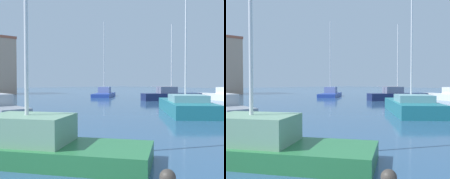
{
  "view_description": "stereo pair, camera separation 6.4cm",
  "coord_description": "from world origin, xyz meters",
  "views": [
    {
      "loc": [
        -0.6,
        -3.9,
        2.46
      ],
      "look_at": [
        17.86,
        17.35,
        1.63
      ],
      "focal_mm": 43.23,
      "sensor_mm": 36.0,
      "label": 1
    },
    {
      "loc": [
        -0.55,
        -3.94,
        2.46
      ],
      "look_at": [
        17.86,
        17.35,
        1.63
      ],
      "focal_mm": 43.23,
      "sensor_mm": 36.0,
      "label": 2
    }
  ],
  "objects": [
    {
      "name": "sailboat_green_near_pier",
      "position": [
        2.89,
        4.14,
        0.54
      ],
      "size": [
        6.39,
        7.54,
        11.04
      ],
      "color": "#28703D",
      "rests_on": "water"
    },
    {
      "name": "sailboat_teal_far_right",
      "position": [
        17.46,
        8.14,
        0.6
      ],
      "size": [
        8.25,
        8.4,
        11.53
      ],
      "color": "#1E707A",
      "rests_on": "water"
    },
    {
      "name": "sailboat_navy_outer_mooring",
      "position": [
        28.42,
        17.76,
        0.66
      ],
      "size": [
        7.89,
        5.36,
        9.93
      ],
      "color": "#19234C",
      "rests_on": "water"
    },
    {
      "name": "sailboat_blue_distant_east",
      "position": [
        27.38,
        30.26,
        0.55
      ],
      "size": [
        7.9,
        7.45,
        12.22
      ],
      "color": "#233D93",
      "rests_on": "water"
    },
    {
      "name": "water",
      "position": [
        15.0,
        20.0,
        0.0
      ],
      "size": [
        160.0,
        160.0,
        0.0
      ],
      "primitive_type": "plane",
      "color": "#2D5175",
      "rests_on": "ground"
    }
  ]
}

